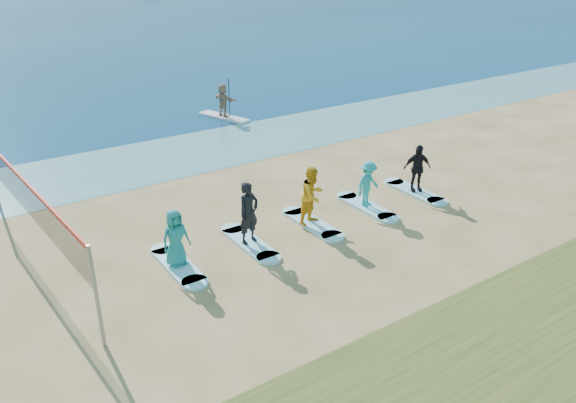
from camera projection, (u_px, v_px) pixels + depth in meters
ground at (288, 277)px, 14.79m from camera, size 600.00×600.00×0.00m
shallow_water at (143, 162)px, 22.71m from camera, size 600.00×600.00×0.00m
volleyball_net at (29, 200)px, 14.68m from camera, size 0.76×9.06×2.50m
paddleboard at (224, 117)px, 28.54m from camera, size 1.56×3.07×0.12m
paddleboarder at (223, 100)px, 28.19m from camera, size 0.81×1.57×1.62m
surfboard_0 at (178, 265)px, 15.26m from camera, size 0.70×2.20×0.09m
student_0 at (175, 238)px, 14.91m from camera, size 0.83×0.59×1.61m
surfboard_1 at (250, 243)px, 16.41m from camera, size 0.70×2.20×0.09m
student_1 at (249, 213)px, 16.01m from camera, size 0.76×0.58×1.86m
surfboard_2 at (312, 224)px, 17.57m from camera, size 0.70×2.20×0.09m
student_2 at (312, 195)px, 17.17m from camera, size 1.05×0.91×1.84m
surfboard_3 at (366, 207)px, 18.72m from camera, size 0.70×2.20×0.09m
student_3 at (368, 184)px, 18.38m from camera, size 1.10×0.77×1.55m
surfboard_4 at (415, 191)px, 19.87m from camera, size 0.70×2.20×0.09m
student_4 at (417, 168)px, 19.51m from camera, size 1.07×0.77×1.68m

